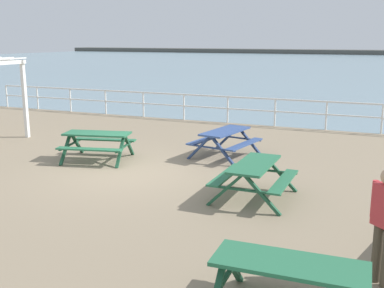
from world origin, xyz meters
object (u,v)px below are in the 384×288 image
(picnic_table_mid_centre, at_px, (225,137))
(picnic_table_far_left, at_px, (255,172))
(picnic_table_near_left, at_px, (289,277))
(picnic_table_near_right, at_px, (97,139))

(picnic_table_mid_centre, distance_m, picnic_table_far_left, 3.59)
(picnic_table_near_left, xyz_separation_m, picnic_table_mid_centre, (-3.33, 7.31, 0.00))
(picnic_table_near_left, bearing_deg, picnic_table_far_left, 108.69)
(picnic_table_mid_centre, relative_size, picnic_table_far_left, 1.13)
(picnic_table_near_right, xyz_separation_m, picnic_table_mid_centre, (3.15, 1.72, 0.00))
(picnic_table_mid_centre, bearing_deg, picnic_table_near_left, -145.15)
(picnic_table_near_left, relative_size, picnic_table_near_right, 0.88)
(picnic_table_far_left, bearing_deg, picnic_table_near_left, -158.90)
(picnic_table_mid_centre, bearing_deg, picnic_table_near_right, 128.97)
(picnic_table_near_left, xyz_separation_m, picnic_table_far_left, (-1.59, 4.17, 0.00))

